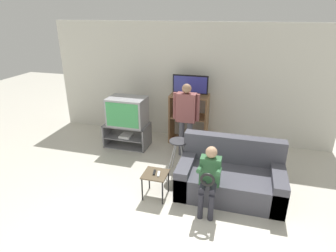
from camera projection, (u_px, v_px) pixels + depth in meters
ground_plane at (125, 249)px, 3.56m from camera, size 18.00×18.00×0.00m
wall_back at (188, 83)px, 6.32m from camera, size 6.40×0.06×2.60m
tv_stand at (127, 135)px, 6.21m from camera, size 0.96×0.54×0.51m
television_main at (127, 111)px, 6.00m from camera, size 0.79×0.56×0.60m
media_shelf at (189, 118)px, 6.30m from camera, size 0.84×0.47×1.11m
television_flat at (190, 86)px, 5.99m from camera, size 0.76×0.20×0.44m
folding_stool at (179, 148)px, 4.99m from camera, size 0.38×0.45×0.69m
snack_table at (155, 177)px, 4.45m from camera, size 0.38×0.38×0.42m
remote_control_black at (154, 172)px, 4.44m from camera, size 0.06×0.15×0.02m
remote_control_white at (159, 174)px, 4.40m from camera, size 0.07×0.15×0.02m
couch at (230, 177)px, 4.59m from camera, size 1.67×0.94×0.87m
person_standing_adult at (186, 114)px, 5.53m from camera, size 0.53×0.20×1.52m
person_seated_child at (209, 175)px, 4.06m from camera, size 0.33×0.43×1.02m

